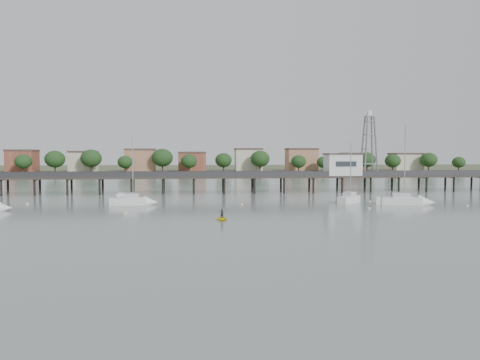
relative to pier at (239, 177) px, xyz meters
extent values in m
plane|color=slate|center=(0.00, -60.00, -3.79)|extent=(500.00, 500.00, 0.00)
cube|color=#2D2823|center=(0.00, 0.00, -0.04)|extent=(150.00, 5.00, 0.50)
cube|color=#333335|center=(0.00, -2.40, 0.76)|extent=(150.00, 0.12, 1.10)
cube|color=#333335|center=(0.00, 2.40, 0.76)|extent=(150.00, 0.12, 1.10)
cylinder|color=black|center=(0.00, -1.90, -1.99)|extent=(0.50, 0.50, 4.40)
cylinder|color=black|center=(0.00, 1.90, -1.99)|extent=(0.50, 0.50, 4.40)
cube|color=silver|center=(25.00, 0.00, 2.71)|extent=(8.00, 5.00, 5.00)
cube|color=#4C3833|center=(25.00, 0.00, 5.36)|extent=(8.40, 5.40, 0.30)
cube|color=slate|center=(31.50, 0.00, 14.36)|extent=(1.80, 1.80, 0.30)
cube|color=silver|center=(31.50, 0.00, 15.11)|extent=(0.90, 0.90, 1.20)
cube|color=white|center=(17.90, -25.15, -3.32)|extent=(5.10, 5.19, 1.65)
cone|color=white|center=(20.17, -22.78, -3.32)|extent=(2.98, 2.99, 2.04)
cube|color=silver|center=(17.90, -25.15, -2.14)|extent=(2.79, 2.81, 0.75)
cylinder|color=#A5A8AA|center=(18.15, -24.89, 2.42)|extent=(0.18, 0.18, 9.83)
cylinder|color=#A5A8AA|center=(17.29, -25.78, -1.59)|extent=(2.20, 2.29, 0.12)
cone|color=white|center=(-40.56, -31.00, -3.32)|extent=(2.39, 2.26, 2.03)
cube|color=white|center=(-21.79, -24.08, -3.32)|extent=(5.88, 2.71, 1.65)
cone|color=white|center=(-18.24, -24.39, -3.32)|extent=(2.56, 2.42, 2.22)
cube|color=silver|center=(-21.79, -24.08, -2.14)|extent=(2.68, 1.99, 0.75)
cylinder|color=#A5A8AA|center=(-21.39, -24.11, 2.85)|extent=(0.18, 0.18, 10.70)
cylinder|color=#A5A8AA|center=(-22.74, -23.99, -1.59)|extent=(3.33, 0.41, 0.12)
cube|color=white|center=(26.28, -28.61, -3.32)|extent=(7.36, 4.73, 1.65)
cone|color=white|center=(30.34, -29.98, -3.32)|extent=(3.57, 3.45, 2.67)
cube|color=silver|center=(26.28, -28.61, -2.14)|extent=(3.58, 3.00, 0.75)
cylinder|color=#A5A8AA|center=(26.73, -28.77, 3.94)|extent=(0.18, 0.18, 12.88)
cylinder|color=#A5A8AA|center=(25.19, -28.25, -1.59)|extent=(3.84, 1.39, 0.12)
cube|color=white|center=(-24.81, -9.60, -3.46)|extent=(3.55, 1.86, 0.94)
cube|color=silver|center=(-25.55, -9.70, -2.90)|extent=(1.27, 1.27, 0.57)
imported|color=yellow|center=(-7.09, -45.32, -3.79)|extent=(2.01, 0.78, 2.75)
imported|color=black|center=(-7.09, -45.32, -3.79)|extent=(0.83, 1.37, 0.31)
ellipsoid|color=beige|center=(17.90, -34.61, -3.71)|extent=(0.56, 0.56, 0.39)
ellipsoid|color=beige|center=(-40.51, -20.97, -3.71)|extent=(0.56, 0.56, 0.39)
ellipsoid|color=beige|center=(-21.09, -36.92, -3.71)|extent=(0.56, 0.56, 0.39)
ellipsoid|color=beige|center=(22.41, -23.67, -3.71)|extent=(0.56, 0.56, 0.39)
ellipsoid|color=beige|center=(-2.26, -26.33, -3.71)|extent=(0.56, 0.56, 0.39)
ellipsoid|color=beige|center=(36.22, -32.76, -3.71)|extent=(0.56, 0.56, 0.39)
ellipsoid|color=beige|center=(-23.85, -11.10, -3.71)|extent=(0.56, 0.56, 0.39)
cube|color=#475133|center=(0.00, 185.00, -3.29)|extent=(500.00, 170.00, 1.40)
cube|color=brown|center=(-90.00, 123.00, 1.91)|extent=(13.00, 10.50, 9.00)
cube|color=brown|center=(-62.00, 123.00, 1.91)|extent=(13.00, 10.50, 9.00)
cube|color=brown|center=(-35.00, 123.00, 1.91)|extent=(13.00, 10.50, 9.00)
cube|color=brown|center=(-10.00, 123.00, 1.91)|extent=(13.00, 10.50, 9.00)
cube|color=brown|center=(18.00, 123.00, 1.91)|extent=(13.00, 10.50, 9.00)
cube|color=brown|center=(45.00, 123.00, 1.91)|extent=(13.00, 10.50, 9.00)
cube|color=brown|center=(72.00, 123.00, 1.91)|extent=(13.00, 10.50, 9.00)
cube|color=brown|center=(100.00, 123.00, 1.91)|extent=(13.00, 10.50, 9.00)
ellipsoid|color=#183415|center=(0.00, 111.00, 2.21)|extent=(8.00, 8.00, 6.80)
ellipsoid|color=#183415|center=(120.00, 111.00, 2.21)|extent=(8.00, 8.00, 6.80)
camera|label=1|loc=(-11.50, -108.26, 4.96)|focal=35.00mm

